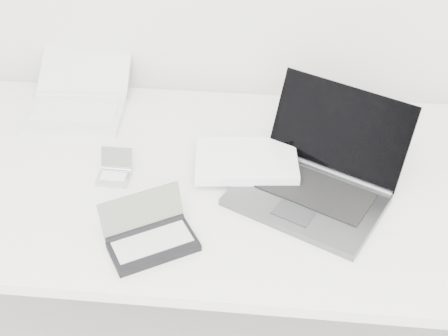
# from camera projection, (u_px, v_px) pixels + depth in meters

# --- Properties ---
(desk) EXTENTS (1.60, 0.80, 0.73)m
(desk) POSITION_uv_depth(u_px,v_px,m) (237.00, 191.00, 1.60)
(desk) COLOR white
(desk) RESTS_ON ground
(laptop_large) EXTENTS (0.54, 0.45, 0.22)m
(laptop_large) POSITION_uv_depth(u_px,v_px,m) (292.00, 173.00, 1.53)
(laptop_large) COLOR #55575A
(laptop_large) RESTS_ON desk
(netbook_open_white) EXTENTS (0.29, 0.35, 0.10)m
(netbook_open_white) POSITION_uv_depth(u_px,v_px,m) (78.00, 103.00, 1.80)
(netbook_open_white) COLOR white
(netbook_open_white) RESTS_ON desk
(pda_silver) EXTENTS (0.08, 0.09, 0.06)m
(pda_silver) POSITION_uv_depth(u_px,v_px,m) (115.00, 172.00, 1.57)
(pda_silver) COLOR #BCBBC0
(pda_silver) RESTS_ON desk
(palmtop_charcoal) EXTENTS (0.23, 0.21, 0.10)m
(palmtop_charcoal) POSITION_uv_depth(u_px,v_px,m) (150.00, 237.00, 1.38)
(palmtop_charcoal) COLOR black
(palmtop_charcoal) RESTS_ON desk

